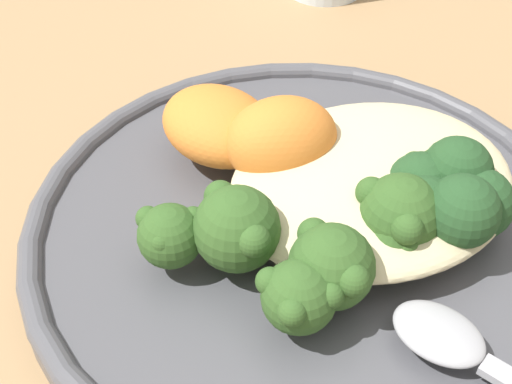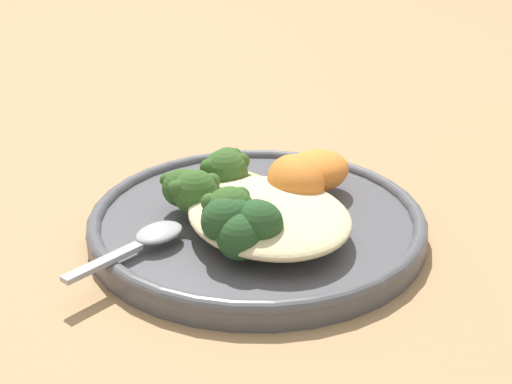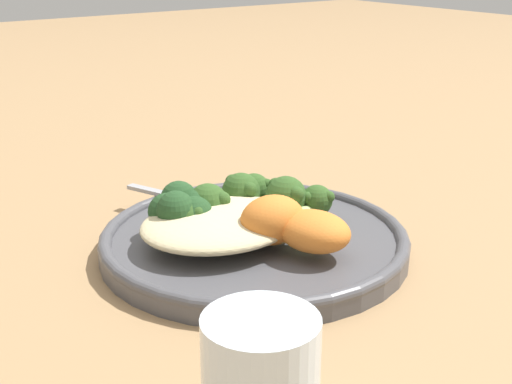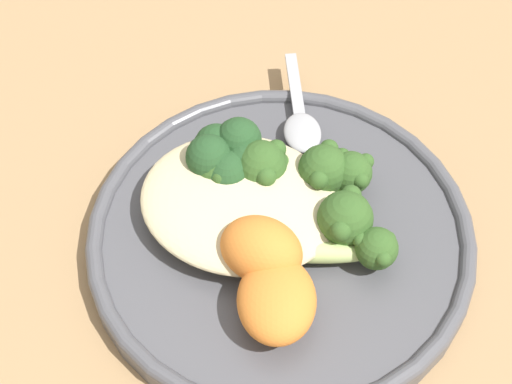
# 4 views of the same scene
# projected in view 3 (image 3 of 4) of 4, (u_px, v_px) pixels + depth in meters

# --- Properties ---
(ground_plane) EXTENTS (4.00, 4.00, 0.00)m
(ground_plane) POSITION_uv_depth(u_px,v_px,m) (238.00, 257.00, 0.63)
(ground_plane) COLOR #9E7A51
(plate) EXTENTS (0.28, 0.28, 0.02)m
(plate) POSITION_uv_depth(u_px,v_px,m) (254.00, 240.00, 0.64)
(plate) COLOR #4C4C51
(plate) RESTS_ON ground_plane
(quinoa_mound) EXTENTS (0.14, 0.12, 0.02)m
(quinoa_mound) POSITION_uv_depth(u_px,v_px,m) (220.00, 223.00, 0.62)
(quinoa_mound) COLOR beige
(quinoa_mound) RESTS_ON plate
(broccoli_stalk_0) EXTENTS (0.10, 0.04, 0.03)m
(broccoli_stalk_0) POSITION_uv_depth(u_px,v_px,m) (306.00, 208.00, 0.65)
(broccoli_stalk_0) COLOR #ADC675
(broccoli_stalk_0) RESTS_ON plate
(broccoli_stalk_1) EXTENTS (0.07, 0.07, 0.04)m
(broccoli_stalk_1) POSITION_uv_depth(u_px,v_px,m) (285.00, 199.00, 0.66)
(broccoli_stalk_1) COLOR #ADC675
(broccoli_stalk_1) RESTS_ON plate
(broccoli_stalk_2) EXTENTS (0.06, 0.12, 0.03)m
(broccoli_stalk_2) POSITION_uv_depth(u_px,v_px,m) (258.00, 198.00, 0.67)
(broccoli_stalk_2) COLOR #ADC675
(broccoli_stalk_2) RESTS_ON plate
(broccoli_stalk_3) EXTENTS (0.05, 0.13, 0.04)m
(broccoli_stalk_3) POSITION_uv_depth(u_px,v_px,m) (248.00, 200.00, 0.66)
(broccoli_stalk_3) COLOR #ADC675
(broccoli_stalk_3) RESTS_ON plate
(broccoli_stalk_4) EXTENTS (0.06, 0.11, 0.03)m
(broccoli_stalk_4) POSITION_uv_depth(u_px,v_px,m) (234.00, 215.00, 0.64)
(broccoli_stalk_4) COLOR #ADC675
(broccoli_stalk_4) RESTS_ON plate
(broccoli_stalk_5) EXTENTS (0.07, 0.10, 0.04)m
(broccoli_stalk_5) POSITION_uv_depth(u_px,v_px,m) (219.00, 208.00, 0.64)
(broccoli_stalk_5) COLOR #ADC675
(broccoli_stalk_5) RESTS_ON plate
(broccoli_stalk_6) EXTENTS (0.09, 0.08, 0.03)m
(broccoli_stalk_6) POSITION_uv_depth(u_px,v_px,m) (195.00, 219.00, 0.62)
(broccoli_stalk_6) COLOR #ADC675
(broccoli_stalk_6) RESTS_ON plate
(sweet_potato_chunk_0) EXTENTS (0.06, 0.05, 0.04)m
(sweet_potato_chunk_0) POSITION_uv_depth(u_px,v_px,m) (273.00, 220.00, 0.60)
(sweet_potato_chunk_0) COLOR orange
(sweet_potato_chunk_0) RESTS_ON plate
(sweet_potato_chunk_1) EXTENTS (0.07, 0.08, 0.03)m
(sweet_potato_chunk_1) POSITION_uv_depth(u_px,v_px,m) (314.00, 231.00, 0.59)
(sweet_potato_chunk_1) COLOR orange
(sweet_potato_chunk_1) RESTS_ON plate
(kale_tuft) EXTENTS (0.06, 0.06, 0.04)m
(kale_tuft) POSITION_uv_depth(u_px,v_px,m) (182.00, 209.00, 0.63)
(kale_tuft) COLOR #234723
(kale_tuft) RESTS_ON plate
(spoon) EXTENTS (0.06, 0.11, 0.01)m
(spoon) POSITION_uv_depth(u_px,v_px,m) (187.00, 198.00, 0.70)
(spoon) COLOR #A3A3A8
(spoon) RESTS_ON plate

